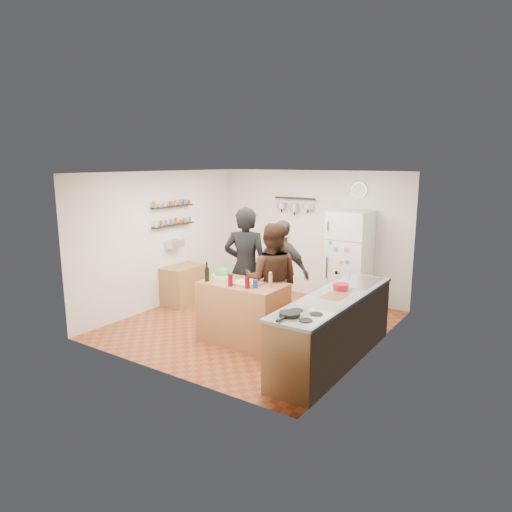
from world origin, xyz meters
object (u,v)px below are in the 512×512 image
Objects in this scene: red_bowl at (341,287)px; fridge at (349,260)px; person_left at (246,268)px; side_table at (184,285)px; wall_clock at (359,190)px; prep_island at (243,312)px; salad_bowl at (222,276)px; person_back at (282,273)px; skillet at (290,314)px; salt_canister at (255,284)px; person_center at (272,280)px; counter_run at (334,329)px; wine_bottle at (207,274)px; pepper_mill at (270,281)px.

fridge is at bearing 109.28° from red_bowl.
fridge is (0.99, 1.88, -0.09)m from person_left.
wall_clock is at bearing 34.54° from side_table.
prep_island is 4.20× the size of salad_bowl.
side_table is (-2.10, -0.11, -0.51)m from person_back.
red_bowl is 0.27× the size of side_table.
red_bowl reaches higher than skillet.
salad_bowl is 0.74m from salt_canister.
person_center is at bearing -11.08° from side_table.
person_left is at bearing -117.79° from fridge.
salt_canister reaches higher than red_bowl.
skillet is 0.81× the size of wall_clock.
side_table is (-1.70, 0.36, -0.62)m from person_left.
wall_clock is at bearing 100.05° from skillet.
red_bowl is (1.69, -0.12, -0.02)m from person_left.
skillet is at bearing -92.14° from red_bowl.
salt_canister is at bearing -97.38° from wall_clock.
fridge reaches higher than counter_run.
person_center is at bearing 98.08° from salt_canister.
salt_canister is at bearing -168.09° from counter_run.
side_table is at bearing -145.46° from wall_clock.
prep_island is 1.56× the size of side_table.
person_center is at bearing 128.66° from skillet.
counter_run reaches higher than side_table.
skillet is 0.30× the size of side_table.
person_center reaches higher than wine_bottle.
salad_bowl is 0.37× the size of side_table.
person_back reaches higher than pepper_mill.
prep_island is 0.66m from person_center.
person_left is at bearing 54.59° from person_back.
red_bowl is at bearing 26.57° from salt_canister.
wine_bottle is 3.39m from wall_clock.
wine_bottle is 0.81m from salt_canister.
wine_bottle is 2.89m from fridge.
salad_bowl reaches higher than skillet.
wall_clock is (-0.65, 3.67, 1.21)m from skillet.
skillet is (1.02, -0.80, -0.03)m from salt_canister.
wine_bottle reaches higher than counter_run.
person_back is 8.13× the size of red_bowl.
salad_bowl is at bearing 150.82° from skillet.
salad_bowl is at bearing -114.75° from fridge.
person_back is at bearing -108.79° from wall_clock.
red_bowl is (-0.05, 0.30, 0.51)m from counter_run.
person_left reaches higher than fridge.
counter_run is 1.15m from skillet.
person_left is 9.24× the size of red_bowl.
person_center is (-0.23, 0.41, -0.11)m from pepper_mill.
person_center is 0.67× the size of counter_run.
prep_island is 0.72× the size of person_back.
wine_bottle is 0.11× the size of person_left.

